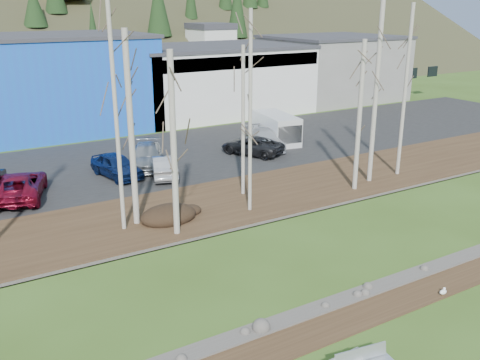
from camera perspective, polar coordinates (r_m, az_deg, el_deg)
ground at (r=20.55m, az=20.61°, el=-14.49°), size 200.00×200.00×0.00m
dirt_strip at (r=21.65m, az=16.24°, el=-12.17°), size 80.00×1.80×0.03m
near_bank_rocks at (r=22.24m, az=14.33°, el=-11.18°), size 80.00×0.80×0.50m
river at (r=24.90m, az=7.65°, el=-7.41°), size 80.00×8.00×0.90m
far_bank_rocks at (r=27.92m, az=2.41°, el=-4.35°), size 80.00×0.80×0.46m
far_bank at (r=30.42m, az=-0.91°, el=-2.24°), size 80.00×7.00×0.15m
parking_lot at (r=39.41m, az=-8.62°, el=2.35°), size 80.00×14.00×0.14m
building_blue at (r=50.28m, az=-21.61°, el=9.47°), size 20.40×12.24×8.30m
building_white at (r=56.21m, az=-2.95°, el=10.73°), size 18.36×12.24×6.80m
building_grey at (r=65.23m, az=9.78°, el=11.75°), size 14.28×12.24×7.30m
seagull at (r=22.48m, az=20.85°, el=-11.08°), size 0.38×0.20×0.29m
dirt_mound at (r=27.73m, az=-7.65°, el=-3.68°), size 2.99×2.11×0.59m
birch_1 at (r=25.47m, az=-13.15°, el=7.57°), size 0.20×0.20×12.11m
birch_2 at (r=26.30m, az=-11.55°, el=5.16°), size 0.30×0.30×9.55m
birch_3 at (r=24.83m, az=-7.10°, el=3.62°), size 0.29×0.29×8.71m
birch_4 at (r=30.22m, az=0.33°, el=6.17°), size 0.20×0.20×8.50m
birch_5 at (r=27.50m, az=1.10°, el=6.98°), size 0.19×0.19×10.40m
birch_6 at (r=33.40m, az=14.29°, el=8.93°), size 0.28×0.28×10.97m
birch_7 at (r=31.84m, az=12.62°, el=6.58°), size 0.27×0.27×8.75m
birch_8 at (r=35.34m, az=17.19°, el=8.93°), size 0.23×0.23×10.68m
car_2 at (r=32.92m, az=-22.43°, el=-0.55°), size 4.07×5.94×1.51m
car_3 at (r=37.01m, az=-9.90°, el=2.56°), size 4.01×5.58×1.50m
car_4 at (r=35.14m, az=-13.04°, el=1.52°), size 2.59×4.67×1.50m
car_5 at (r=34.65m, az=-8.08°, el=1.49°), size 2.80×4.49×1.40m
car_6 at (r=39.57m, az=1.28°, el=3.71°), size 4.09×5.20×1.31m
car_7 at (r=41.23m, az=2.67°, el=4.39°), size 3.29×5.40×1.46m
van_white at (r=43.07m, az=4.00°, el=5.50°), size 2.97×5.39×2.23m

